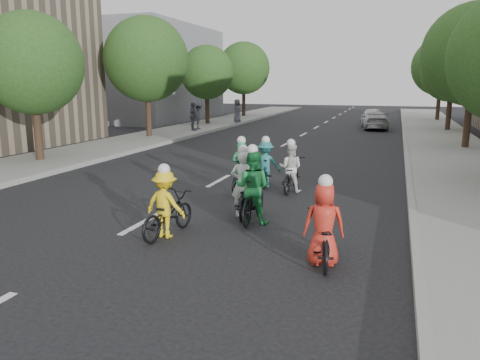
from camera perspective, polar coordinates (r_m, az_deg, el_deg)
The scene contains 25 objects.
ground at distance 11.33m, azimuth -11.72°, elevation -5.07°, with size 120.00×120.00×0.00m, color black.
sidewalk_left at distance 23.81m, azimuth -16.44°, elevation 3.70°, with size 4.00×80.00×0.15m, color gray.
curb_left at distance 22.76m, azimuth -12.39°, elevation 3.59°, with size 0.18×80.00×0.18m, color #999993.
sidewalk_right at distance 19.76m, azimuth 25.35°, elevation 1.45°, with size 4.00×80.00×0.15m, color gray.
curb_right at distance 19.60m, azimuth 19.70°, elevation 1.87°, with size 0.18×80.00×0.18m, color #999993.
bldg_sw at distance 43.11m, azimuth -11.84°, elevation 12.59°, with size 10.00×14.00×8.00m, color slate.
tree_l_2 at distance 20.60m, azimuth -24.03°, elevation 12.84°, with size 4.00×4.00×5.97m.
tree_l_3 at distance 27.97m, azimuth -11.35°, elevation 14.22°, with size 4.80×4.80×6.93m.
tree_l_4 at distance 36.06m, azimuth -4.07°, elevation 12.95°, with size 4.00×4.00×5.97m.
tree_l_5 at distance 44.53m, azimuth 0.46°, elevation 13.47°, with size 4.80×4.80×6.93m.
tree_r_1 at distance 25.19m, azimuth 26.65°, elevation 13.51°, with size 4.80×4.80×6.93m.
tree_r_2 at distance 34.11m, azimuth 24.49°, elevation 12.01°, with size 4.00×4.00×5.97m.
tree_r_3 at distance 43.08m, azimuth 23.35°, elevation 12.59°, with size 4.80×4.80×6.93m.
cyclist_0 at distance 14.22m, azimuth 6.22°, elevation 0.94°, with size 0.71×1.88×1.60m.
cyclist_1 at distance 11.54m, azimuth 0.46°, elevation -1.58°, with size 0.93×1.82×1.77m.
cyclist_2 at distance 10.11m, azimuth -8.94°, elevation -3.61°, with size 1.00×1.85×1.59m.
cyclist_3 at distance 14.76m, azimuth 3.17°, elevation 1.58°, with size 1.03×1.54×1.61m.
cyclist_4 at distance 10.96m, azimuth 1.57°, elevation -1.60°, with size 0.84×1.75×1.86m.
cyclist_5 at distance 8.65m, azimuth 10.21°, elevation -6.34°, with size 0.91×1.82×1.67m.
cyclist_6 at distance 13.79m, azimuth 0.25°, elevation 0.81°, with size 0.58×1.75×1.72m.
follow_car_lead at distance 34.46m, azimuth 16.09°, elevation 7.00°, with size 1.72×4.23×1.23m, color #A7A6AB.
follow_car_trail at distance 39.74m, azimuth 15.98°, elevation 7.59°, with size 1.45×3.61×1.23m, color white.
spectator_0 at distance 31.69m, azimuth -5.02°, elevation 7.81°, with size 1.16×0.66×1.79m, color #444650.
spectator_1 at distance 30.93m, azimuth -5.75°, elevation 7.74°, with size 1.08×0.45×1.84m, color #555563.
spectator_2 at distance 36.84m, azimuth -0.35°, elevation 8.43°, with size 0.88×0.58×1.81m, color #545763.
Camera 1 is at (5.53, -9.34, 3.25)m, focal length 35.00 mm.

